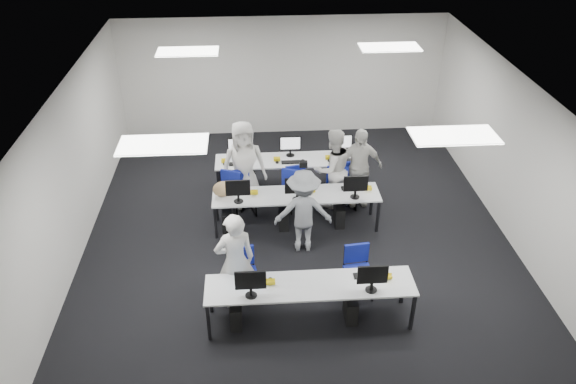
{
  "coord_description": "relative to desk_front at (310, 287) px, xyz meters",
  "views": [
    {
      "loc": [
        -0.79,
        -8.85,
        6.42
      ],
      "look_at": [
        -0.18,
        -0.14,
        1.0
      ],
      "focal_mm": 35.0,
      "sensor_mm": 36.0,
      "label": 1
    }
  ],
  "objects": [
    {
      "name": "equipment_back",
      "position": [
        0.19,
        4.02,
        -0.32
      ],
      "size": [
        2.91,
        0.41,
        1.19
      ],
      "color": "white",
      "rests_on": "desk_back"
    },
    {
      "name": "desk_back",
      "position": [
        0.0,
        4.0,
        0.0
      ],
      "size": [
        3.2,
        0.7,
        0.73
      ],
      "color": "white",
      "rests_on": "ground"
    },
    {
      "name": "student_2",
      "position": [
        -0.99,
        3.49,
        0.25
      ],
      "size": [
        1.0,
        0.76,
        1.85
      ],
      "primitive_type": "imported",
      "rotation": [
        0.0,
        0.0,
        0.2
      ],
      "color": "beige",
      "rests_on": "ground"
    },
    {
      "name": "equipment_front",
      "position": [
        -0.19,
        -0.02,
        -0.32
      ],
      "size": [
        2.51,
        0.41,
        1.19
      ],
      "color": "#0B3A92",
      "rests_on": "desk_front"
    },
    {
      "name": "student_3",
      "position": [
        1.32,
        3.34,
        0.17
      ],
      "size": [
        1.05,
        0.54,
        1.71
      ],
      "primitive_type": "imported",
      "rotation": [
        0.0,
        0.0,
        0.13
      ],
      "color": "beige",
      "rests_on": "ground"
    },
    {
      "name": "chair_6",
      "position": [
        0.04,
        3.32,
        -0.37
      ],
      "size": [
        0.62,
        0.65,
        0.97
      ],
      "rotation": [
        0.0,
        0.0,
        -0.35
      ],
      "color": "navy",
      "rests_on": "ground"
    },
    {
      "name": "chair_7",
      "position": [
        0.92,
        3.46,
        -0.39
      ],
      "size": [
        0.52,
        0.56,
        0.93
      ],
      "rotation": [
        0.0,
        0.0,
        -0.15
      ],
      "color": "navy",
      "rests_on": "ground"
    },
    {
      "name": "room",
      "position": [
        0.0,
        2.4,
        0.82
      ],
      "size": [
        9.0,
        9.02,
        3.0
      ],
      "color": "black",
      "rests_on": "ground"
    },
    {
      "name": "chair_1",
      "position": [
        0.86,
        0.57,
        -0.4
      ],
      "size": [
        0.49,
        0.52,
        0.89
      ],
      "rotation": [
        0.0,
        0.0,
        0.11
      ],
      "color": "navy",
      "rests_on": "ground"
    },
    {
      "name": "ceiling_panels",
      "position": [
        0.0,
        2.4,
        2.3
      ],
      "size": [
        5.2,
        4.6,
        0.02
      ],
      "color": "white",
      "rests_on": "room"
    },
    {
      "name": "desk_mid",
      "position": [
        0.0,
        2.6,
        0.0
      ],
      "size": [
        3.2,
        0.7,
        0.73
      ],
      "color": "white",
      "rests_on": "ground"
    },
    {
      "name": "photographer",
      "position": [
        0.07,
        1.89,
        0.13
      ],
      "size": [
        1.06,
        0.63,
        1.63
      ],
      "primitive_type": "imported",
      "rotation": [
        0.0,
        0.0,
        3.12
      ],
      "color": "gray",
      "rests_on": "ground"
    },
    {
      "name": "chair_4",
      "position": [
        1.04,
        3.25,
        -0.39
      ],
      "size": [
        0.51,
        0.55,
        0.93
      ],
      "rotation": [
        0.0,
        0.0,
        0.13
      ],
      "color": "navy",
      "rests_on": "ground"
    },
    {
      "name": "chair_2",
      "position": [
        -1.04,
        3.15,
        -0.4
      ],
      "size": [
        0.57,
        0.59,
        0.9
      ],
      "rotation": [
        0.0,
        0.0,
        0.31
      ],
      "color": "navy",
      "rests_on": "ground"
    },
    {
      "name": "desk_front",
      "position": [
        0.0,
        0.0,
        0.0
      ],
      "size": [
        3.2,
        0.7,
        0.73
      ],
      "color": "white",
      "rests_on": "ground"
    },
    {
      "name": "chair_5",
      "position": [
        -1.18,
        3.43,
        -0.39
      ],
      "size": [
        0.6,
        0.62,
        0.92
      ],
      "rotation": [
        0.0,
        0.0,
        -0.38
      ],
      "color": "navy",
      "rests_on": "ground"
    },
    {
      "name": "chair_3",
      "position": [
        0.09,
        3.27,
        -0.4
      ],
      "size": [
        0.52,
        0.55,
        0.89
      ],
      "rotation": [
        0.0,
        0.0,
        0.19
      ],
      "color": "navy",
      "rests_on": "ground"
    },
    {
      "name": "dslr_camera",
      "position": [
        0.07,
        2.07,
        1.0
      ],
      "size": [
        0.14,
        0.18,
        0.1
      ],
      "primitive_type": "cube",
      "rotation": [
        0.0,
        0.0,
        3.12
      ],
      "color": "black",
      "rests_on": "photographer"
    },
    {
      "name": "equipment_mid",
      "position": [
        -0.19,
        2.58,
        -0.32
      ],
      "size": [
        2.91,
        0.41,
        1.19
      ],
      "color": "white",
      "rests_on": "desk_mid"
    },
    {
      "name": "chair_0",
      "position": [
        -1.01,
        0.6,
        -0.4
      ],
      "size": [
        0.54,
        0.57,
        0.9
      ],
      "rotation": [
        0.0,
        0.0,
        0.22
      ],
      "color": "navy",
      "rests_on": "ground"
    },
    {
      "name": "student_0",
      "position": [
        -1.14,
        0.46,
        0.2
      ],
      "size": [
        0.72,
        0.57,
        1.75
      ],
      "primitive_type": "imported",
      "rotation": [
        0.0,
        0.0,
        3.39
      ],
      "color": "beige",
      "rests_on": "ground"
    },
    {
      "name": "handbag",
      "position": [
        -1.39,
        2.64,
        0.2
      ],
      "size": [
        0.42,
        0.31,
        0.31
      ],
      "primitive_type": "ellipsoid",
      "rotation": [
        0.0,
        0.0,
        0.2
      ],
      "color": "olive",
      "rests_on": "desk_mid"
    },
    {
      "name": "student_1",
      "position": [
        0.8,
        3.33,
        0.17
      ],
      "size": [
        1.01,
        0.91,
        1.71
      ],
      "primitive_type": "imported",
      "rotation": [
        0.0,
        0.0,
        3.53
      ],
      "color": "beige",
      "rests_on": "ground"
    }
  ]
}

